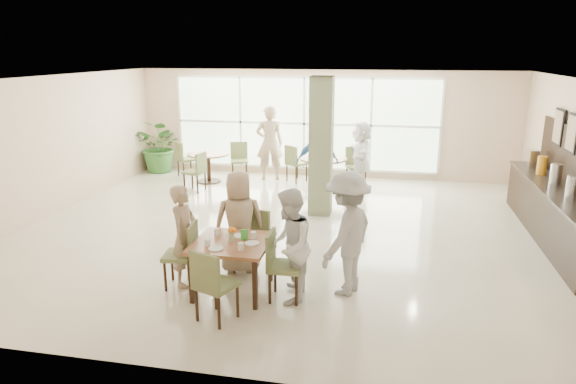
% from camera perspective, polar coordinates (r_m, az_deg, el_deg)
% --- Properties ---
extents(ground, '(10.00, 10.00, 0.00)m').
position_cam_1_polar(ground, '(9.67, 0.24, -4.35)').
color(ground, beige).
rests_on(ground, ground).
extents(room_shell, '(10.00, 10.00, 10.00)m').
position_cam_1_polar(room_shell, '(9.23, 0.25, 5.63)').
color(room_shell, white).
rests_on(room_shell, ground).
extents(window_bank, '(7.00, 0.04, 7.00)m').
position_cam_1_polar(window_bank, '(13.70, 1.80, 7.59)').
color(window_bank, silver).
rests_on(window_bank, ground).
extents(column, '(0.45, 0.45, 2.80)m').
position_cam_1_polar(column, '(10.39, 3.70, 5.02)').
color(column, '#646F4D').
rests_on(column, ground).
extents(main_table, '(1.04, 1.04, 0.75)m').
position_cam_1_polar(main_table, '(7.14, -6.23, -6.11)').
color(main_table, brown).
rests_on(main_table, ground).
extents(round_table_left, '(1.07, 1.07, 0.75)m').
position_cam_1_polar(round_table_left, '(13.28, -8.83, 3.51)').
color(round_table_left, brown).
rests_on(round_table_left, ground).
extents(round_table_right, '(1.15, 1.15, 0.75)m').
position_cam_1_polar(round_table_right, '(12.58, 3.95, 3.07)').
color(round_table_right, brown).
rests_on(round_table_right, ground).
extents(chairs_main_table, '(2.03, 2.05, 0.95)m').
position_cam_1_polar(chairs_main_table, '(7.18, -6.11, -7.63)').
color(chairs_main_table, '#5D6437').
rests_on(chairs_main_table, ground).
extents(chairs_table_left, '(2.04, 1.96, 0.95)m').
position_cam_1_polar(chairs_table_left, '(13.31, -8.98, 3.13)').
color(chairs_table_left, '#5D6437').
rests_on(chairs_table_left, ground).
extents(chairs_table_right, '(2.14, 1.89, 0.95)m').
position_cam_1_polar(chairs_table_right, '(12.64, 4.03, 2.62)').
color(chairs_table_right, '#5D6437').
rests_on(chairs_table_right, ground).
extents(tabletop_clutter, '(0.71, 0.73, 0.21)m').
position_cam_1_polar(tabletop_clutter, '(7.07, -6.18, -5.10)').
color(tabletop_clutter, white).
rests_on(tabletop_clutter, main_table).
extents(buffet_counter, '(0.64, 4.70, 1.95)m').
position_cam_1_polar(buffet_counter, '(10.25, 27.59, -1.77)').
color(buffet_counter, black).
rests_on(buffet_counter, ground).
extents(framed_art_a, '(0.05, 0.55, 0.70)m').
position_cam_1_polar(framed_art_a, '(10.53, 29.05, 5.72)').
color(framed_art_a, black).
rests_on(framed_art_a, ground).
extents(framed_art_b, '(0.05, 0.55, 0.70)m').
position_cam_1_polar(framed_art_b, '(11.28, 27.88, 6.41)').
color(framed_art_b, black).
rests_on(framed_art_b, ground).
extents(potted_plant, '(1.63, 1.63, 1.46)m').
position_cam_1_polar(potted_plant, '(14.61, -14.00, 4.98)').
color(potted_plant, '#316829').
rests_on(potted_plant, ground).
extents(teen_left, '(0.39, 0.56, 1.48)m').
position_cam_1_polar(teen_left, '(7.46, -11.42, -4.77)').
color(teen_left, tan).
rests_on(teen_left, ground).
extents(teen_far, '(0.87, 0.65, 1.58)m').
position_cam_1_polar(teen_far, '(7.76, -5.40, -3.33)').
color(teen_far, tan).
rests_on(teen_far, ground).
extents(teen_right, '(0.64, 0.79, 1.56)m').
position_cam_1_polar(teen_right, '(6.85, 0.13, -6.00)').
color(teen_right, white).
rests_on(teen_right, ground).
extents(teen_standing, '(1.02, 1.28, 1.74)m').
position_cam_1_polar(teen_standing, '(7.07, 6.58, -4.60)').
color(teen_standing, '#A7A7AA').
rests_on(teen_standing, ground).
extents(adult_a, '(1.07, 0.76, 1.64)m').
position_cam_1_polar(adult_a, '(11.70, 3.27, 3.32)').
color(adult_a, '#3C76B5').
rests_on(adult_a, ground).
extents(adult_b, '(0.97, 1.64, 1.66)m').
position_cam_1_polar(adult_b, '(12.53, 8.10, 4.04)').
color(adult_b, white).
rests_on(adult_b, ground).
extents(adult_standing, '(0.80, 0.63, 1.93)m').
position_cam_1_polar(adult_standing, '(13.31, -2.06, 5.46)').
color(adult_standing, tan).
rests_on(adult_standing, ground).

